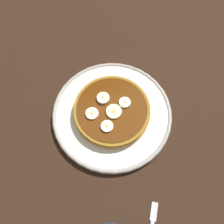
{
  "coord_description": "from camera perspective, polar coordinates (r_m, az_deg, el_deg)",
  "views": [
    {
      "loc": [
        -8.9,
        -18.74,
        49.6
      ],
      "look_at": [
        0.0,
        0.0,
        1.81
      ],
      "focal_mm": 36.7,
      "sensor_mm": 36.0,
      "label": 1
    }
  ],
  "objects": [
    {
      "name": "banana_slice_1",
      "position": [
        0.49,
        -1.24,
        -3.6
      ],
      "size": [
        2.69,
        2.69,
        0.76
      ],
      "color": "#FBF1C6",
      "rests_on": "pancake_stack"
    },
    {
      "name": "banana_slice_3",
      "position": [
        0.5,
        -4.99,
        -0.39
      ],
      "size": [
        2.86,
        2.86,
        0.71
      ],
      "color": "#FEEEC1",
      "rests_on": "pancake_stack"
    },
    {
      "name": "ground_plane",
      "position": [
        0.55,
        -0.0,
        -1.37
      ],
      "size": [
        140.0,
        140.0,
        3.0
      ],
      "primitive_type": "cube",
      "color": "black"
    },
    {
      "name": "pancake_stack",
      "position": [
        0.51,
        -0.02,
        0.25
      ],
      "size": [
        18.0,
        17.84,
        2.36
      ],
      "color": "tan",
      "rests_on": "plate"
    },
    {
      "name": "plate",
      "position": [
        0.53,
        -0.0,
        -0.39
      ],
      "size": [
        27.52,
        27.52,
        1.71
      ],
      "color": "silver",
      "rests_on": "ground_plane"
    },
    {
      "name": "banana_slice_4",
      "position": [
        0.51,
        -2.22,
        3.44
      ],
      "size": [
        2.85,
        2.85,
        0.95
      ],
      "color": "#F1EBBF",
      "rests_on": "pancake_stack"
    },
    {
      "name": "banana_slice_2",
      "position": [
        0.51,
        3.17,
        2.4
      ],
      "size": [
        2.62,
        2.62,
        0.77
      ],
      "color": "#F8E4BF",
      "rests_on": "pancake_stack"
    },
    {
      "name": "banana_slice_0",
      "position": [
        0.5,
        0.28,
        0.01
      ],
      "size": [
        3.43,
        3.43,
        0.77
      ],
      "color": "beige",
      "rests_on": "pancake_stack"
    }
  ]
}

